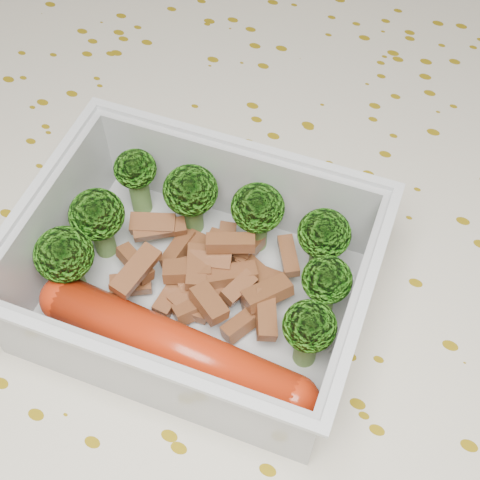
% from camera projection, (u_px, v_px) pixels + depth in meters
% --- Properties ---
extents(dining_table, '(1.40, 0.90, 0.75)m').
position_uv_depth(dining_table, '(242.00, 323.00, 0.51)').
color(dining_table, brown).
rests_on(dining_table, ground).
extents(tablecloth, '(1.46, 0.96, 0.19)m').
position_uv_depth(tablecloth, '(242.00, 289.00, 0.47)').
color(tablecloth, beige).
rests_on(tablecloth, dining_table).
extents(lunch_container, '(0.21, 0.17, 0.07)m').
position_uv_depth(lunch_container, '(195.00, 282.00, 0.40)').
color(lunch_container, silver).
rests_on(lunch_container, tablecloth).
extents(broccoli_florets, '(0.18, 0.11, 0.05)m').
position_uv_depth(broccoli_florets, '(203.00, 234.00, 0.40)').
color(broccoli_florets, '#608C3F').
rests_on(broccoli_florets, lunch_container).
extents(meat_pile, '(0.12, 0.09, 0.03)m').
position_uv_depth(meat_pile, '(212.00, 273.00, 0.41)').
color(meat_pile, brown).
rests_on(meat_pile, lunch_container).
extents(sausage, '(0.18, 0.03, 0.03)m').
position_uv_depth(sausage, '(174.00, 348.00, 0.38)').
color(sausage, '#B9290D').
rests_on(sausage, lunch_container).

